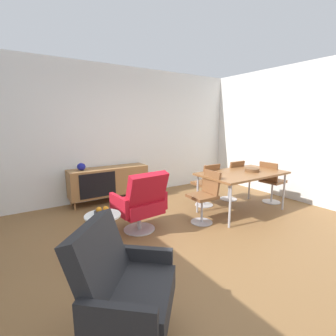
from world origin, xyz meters
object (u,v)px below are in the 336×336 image
at_px(sideboard, 109,181).
at_px(fruit_bowl, 102,212).
at_px(dining_chair_back_left, 207,183).
at_px(dining_table, 242,175).
at_px(armchair_black_shell, 123,287).
at_px(vase_cobalt, 81,167).
at_px(dining_chair_back_right, 232,179).
at_px(wooden_bowl_on_table, 252,170).
at_px(dining_chair_near_window, 205,195).
at_px(side_table_round, 103,230).
at_px(dining_chair_far_end, 271,180).
at_px(lounge_chair_red, 141,202).

xyz_separation_m(sideboard, fruit_bowl, (-0.77, -1.96, 0.12)).
bearing_deg(dining_chair_back_left, dining_table, -57.81).
bearing_deg(armchair_black_shell, dining_chair_back_left, 37.18).
distance_m(sideboard, vase_cobalt, 0.64).
bearing_deg(dining_chair_back_right, dining_table, -121.89).
xyz_separation_m(dining_table, wooden_bowl_on_table, (0.21, -0.04, 0.07)).
bearing_deg(dining_table, dining_chair_back_left, 122.19).
relative_size(dining_chair_back_right, armchair_black_shell, 0.90).
xyz_separation_m(dining_chair_near_window, side_table_round, (-1.73, -0.06, -0.15)).
bearing_deg(dining_chair_near_window, dining_chair_far_end, 0.00).
height_order(wooden_bowl_on_table, dining_chair_far_end, dining_chair_far_end).
height_order(dining_chair_near_window, side_table_round, dining_chair_near_window).
bearing_deg(dining_chair_far_end, sideboard, 145.33).
distance_m(dining_table, dining_chair_back_left, 0.70).
relative_size(side_table_round, fruit_bowl, 2.60).
height_order(dining_chair_far_end, dining_chair_back_left, same).
bearing_deg(dining_chair_far_end, dining_table, 179.82).
xyz_separation_m(dining_table, side_table_round, (-2.62, -0.07, -0.38)).
height_order(vase_cobalt, dining_chair_far_end, vase_cobalt).
xyz_separation_m(sideboard, dining_table, (1.85, -1.89, 0.26)).
distance_m(dining_table, dining_chair_back_right, 0.70).
bearing_deg(side_table_round, wooden_bowl_on_table, 0.55).
height_order(wooden_bowl_on_table, fruit_bowl, wooden_bowl_on_table).
xyz_separation_m(dining_chair_far_end, fruit_bowl, (-3.51, -0.07, 0.09)).
distance_m(dining_chair_back_left, armchair_black_shell, 3.20).
distance_m(dining_chair_far_end, dining_chair_back_right, 0.78).
distance_m(dining_chair_back_left, fruit_bowl, 2.36).
distance_m(vase_cobalt, armchair_black_shell, 3.32).
height_order(wooden_bowl_on_table, dining_chair_near_window, dining_chair_near_window).
xyz_separation_m(dining_table, dining_chair_back_right, (0.35, 0.56, -0.23)).
xyz_separation_m(dining_table, fruit_bowl, (-2.62, -0.07, -0.14)).
relative_size(dining_chair_near_window, side_table_round, 1.65).
xyz_separation_m(vase_cobalt, armchair_black_shell, (-0.52, -3.27, -0.32)).
relative_size(vase_cobalt, lounge_chair_red, 0.17).
bearing_deg(armchair_black_shell, dining_chair_back_right, 30.76).
relative_size(sideboard, dining_table, 1.00).
bearing_deg(dining_chair_back_right, fruit_bowl, -168.07).
bearing_deg(dining_table, vase_cobalt, 141.56).
bearing_deg(armchair_black_shell, lounge_chair_red, 59.21).
xyz_separation_m(lounge_chair_red, armchair_black_shell, (-0.97, -1.63, 0.00)).
xyz_separation_m(sideboard, dining_chair_far_end, (2.73, -1.89, 0.03)).
height_order(dining_table, side_table_round, dining_table).
xyz_separation_m(wooden_bowl_on_table, side_table_round, (-2.83, -0.03, -0.45)).
distance_m(vase_cobalt, dining_chair_back_right, 3.05).
xyz_separation_m(wooden_bowl_on_table, dining_chair_back_left, (-0.56, 0.60, -0.30)).
height_order(dining_table, dining_chair_back_right, dining_chair_back_right).
height_order(sideboard, dining_table, dining_table).
bearing_deg(dining_table, dining_chair_far_end, -0.18).
relative_size(vase_cobalt, dining_chair_near_window, 0.19).
relative_size(sideboard, vase_cobalt, 10.03).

